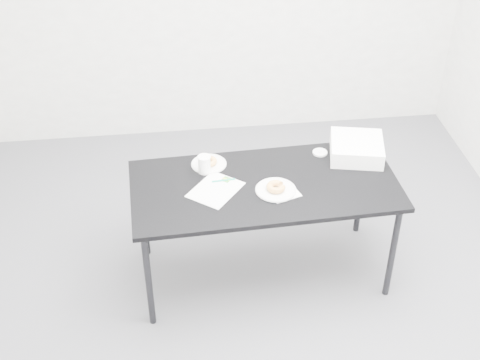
{
  "coord_description": "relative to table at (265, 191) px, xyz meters",
  "views": [
    {
      "loc": [
        -0.48,
        -3.15,
        3.2
      ],
      "look_at": [
        -0.09,
        0.02,
        0.86
      ],
      "focal_mm": 50.0,
      "sensor_mm": 36.0,
      "label": 1
    }
  ],
  "objects": [
    {
      "name": "cup_lid",
      "position": [
        0.41,
        0.29,
        0.06
      ],
      "size": [
        0.1,
        0.1,
        0.01
      ],
      "primitive_type": "cylinder",
      "color": "silver",
      "rests_on": "table"
    },
    {
      "name": "napkin",
      "position": [
        0.1,
        -0.1,
        0.06
      ],
      "size": [
        0.22,
        0.22,
        0.0
      ],
      "primitive_type": "cube",
      "rotation": [
        0.0,
        0.0,
        0.32
      ],
      "color": "white",
      "rests_on": "table"
    },
    {
      "name": "plate_near",
      "position": [
        0.06,
        -0.08,
        0.06
      ],
      "size": [
        0.25,
        0.25,
        0.01
      ],
      "primitive_type": "cylinder",
      "color": "white",
      "rests_on": "napkin"
    },
    {
      "name": "donut_far",
      "position": [
        -0.32,
        0.25,
        0.08
      ],
      "size": [
        0.12,
        0.12,
        0.04
      ],
      "primitive_type": "torus",
      "rotation": [
        0.0,
        0.0,
        -0.12
      ],
      "color": "#D48A43",
      "rests_on": "plate_far"
    },
    {
      "name": "bakery_box",
      "position": [
        0.64,
        0.24,
        0.11
      ],
      "size": [
        0.4,
        0.4,
        0.11
      ],
      "primitive_type": "cube",
      "rotation": [
        0.0,
        0.0,
        -0.22
      ],
      "color": "white",
      "rests_on": "table"
    },
    {
      "name": "coffee_cup",
      "position": [
        -0.36,
        0.17,
        0.12
      ],
      "size": [
        0.08,
        0.08,
        0.12
      ],
      "primitive_type": "cylinder",
      "color": "white",
      "rests_on": "table"
    },
    {
      "name": "logo_patch",
      "position": [
        -0.23,
        0.07,
        0.06
      ],
      "size": [
        0.07,
        0.07,
        0.0
      ],
      "primitive_type": "cube",
      "rotation": [
        0.0,
        0.0,
        -0.67
      ],
      "color": "green",
      "rests_on": "scorecard"
    },
    {
      "name": "scorecard",
      "position": [
        -0.31,
        -0.03,
        0.06
      ],
      "size": [
        0.38,
        0.4,
        0.0
      ],
      "primitive_type": "cube",
      "rotation": [
        0.0,
        0.0,
        -0.67
      ],
      "color": "white",
      "rests_on": "table"
    },
    {
      "name": "donut_near",
      "position": [
        0.06,
        -0.08,
        0.09
      ],
      "size": [
        0.14,
        0.14,
        0.04
      ],
      "primitive_type": "torus",
      "rotation": [
        0.0,
        0.0,
        0.19
      ],
      "color": "#D48A43",
      "rests_on": "plate_near"
    },
    {
      "name": "table",
      "position": [
        0.0,
        0.0,
        0.0
      ],
      "size": [
        1.68,
        0.84,
        0.75
      ],
      "rotation": [
        0.0,
        0.0,
        0.04
      ],
      "color": "black",
      "rests_on": "floor"
    },
    {
      "name": "pen",
      "position": [
        -0.25,
        0.06,
        0.06
      ],
      "size": [
        0.14,
        0.02,
        0.01
      ],
      "primitive_type": "cylinder",
      "rotation": [
        0.0,
        1.57,
        0.08
      ],
      "color": "#0D987C",
      "rests_on": "scorecard"
    },
    {
      "name": "plate_far",
      "position": [
        -0.32,
        0.25,
        0.06
      ],
      "size": [
        0.23,
        0.23,
        0.01
      ],
      "primitive_type": "cylinder",
      "color": "white",
      "rests_on": "table"
    },
    {
      "name": "floor",
      "position": [
        -0.07,
        -0.11,
        -0.7
      ],
      "size": [
        4.0,
        4.0,
        0.0
      ],
      "primitive_type": "plane",
      "color": "#4D4C52",
      "rests_on": "ground"
    }
  ]
}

